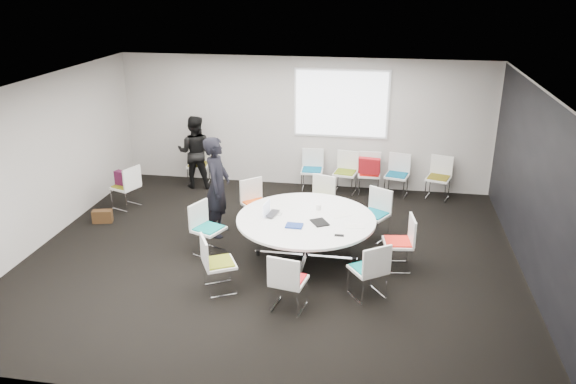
% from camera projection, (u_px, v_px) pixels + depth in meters
% --- Properties ---
extents(room_shell, '(8.08, 7.08, 2.88)m').
position_uv_depth(room_shell, '(277.00, 177.00, 8.82)').
color(room_shell, black).
rests_on(room_shell, ground).
extents(conference_table, '(2.24, 2.24, 0.73)m').
position_uv_depth(conference_table, '(306.00, 229.00, 9.05)').
color(conference_table, silver).
rests_on(conference_table, ground).
extents(projection_screen, '(1.90, 0.03, 1.35)m').
position_uv_depth(projection_screen, '(341.00, 104.00, 11.72)').
color(projection_screen, white).
rests_on(projection_screen, room_shell).
extents(chair_ring_a, '(0.51, 0.52, 0.88)m').
position_uv_depth(chair_ring_a, '(398.00, 252.00, 8.85)').
color(chair_ring_a, silver).
rests_on(chair_ring_a, ground).
extents(chair_ring_b, '(0.62, 0.62, 0.88)m').
position_uv_depth(chair_ring_b, '(374.00, 223.00, 9.89)').
color(chair_ring_b, silver).
rests_on(chair_ring_b, ground).
extents(chair_ring_c, '(0.58, 0.57, 0.88)m').
position_uv_depth(chair_ring_c, '(319.00, 209.00, 10.51)').
color(chair_ring_c, silver).
rests_on(chair_ring_c, ground).
extents(chair_ring_d, '(0.64, 0.64, 0.88)m').
position_uv_depth(chair_ring_d, '(257.00, 213.00, 10.34)').
color(chair_ring_d, silver).
rests_on(chair_ring_d, ground).
extents(chair_ring_e, '(0.59, 0.60, 0.88)m').
position_uv_depth(chair_ring_e, '(209.00, 238.00, 9.32)').
color(chair_ring_e, silver).
rests_on(chair_ring_e, ground).
extents(chair_ring_f, '(0.61, 0.62, 0.88)m').
position_uv_depth(chair_ring_f, '(219.00, 274.00, 8.22)').
color(chair_ring_f, silver).
rests_on(chair_ring_f, ground).
extents(chair_ring_g, '(0.53, 0.52, 0.88)m').
position_uv_depth(chair_ring_g, '(288.00, 292.00, 7.75)').
color(chair_ring_g, silver).
rests_on(chair_ring_g, ground).
extents(chair_ring_h, '(0.63, 0.63, 0.88)m').
position_uv_depth(chair_ring_h, '(368.00, 280.00, 8.05)').
color(chair_ring_h, silver).
rests_on(chair_ring_h, ground).
extents(chair_back_a, '(0.48, 0.47, 0.88)m').
position_uv_depth(chair_back_a, '(312.00, 178.00, 12.10)').
color(chair_back_a, silver).
rests_on(chair_back_a, ground).
extents(chair_back_b, '(0.53, 0.52, 0.88)m').
position_uv_depth(chair_back_b, '(345.00, 180.00, 11.96)').
color(chair_back_b, silver).
rests_on(chair_back_b, ground).
extents(chair_back_c, '(0.47, 0.45, 0.88)m').
position_uv_depth(chair_back_c, '(369.00, 182.00, 11.90)').
color(chair_back_c, silver).
rests_on(chair_back_c, ground).
extents(chair_back_d, '(0.55, 0.54, 0.88)m').
position_uv_depth(chair_back_d, '(396.00, 183.00, 11.80)').
color(chair_back_d, silver).
rests_on(chair_back_d, ground).
extents(chair_back_e, '(0.57, 0.56, 0.88)m').
position_uv_depth(chair_back_e, '(438.00, 186.00, 11.65)').
color(chair_back_e, silver).
rests_on(chair_back_e, ground).
extents(chair_spare_left, '(0.58, 0.59, 0.88)m').
position_uv_depth(chair_spare_left, '(127.00, 195.00, 11.18)').
color(chair_spare_left, silver).
rests_on(chair_spare_left, ground).
extents(chair_person_back, '(0.51, 0.50, 0.88)m').
position_uv_depth(chair_person_back, '(199.00, 172.00, 12.48)').
color(chair_person_back, silver).
rests_on(chair_person_back, ground).
extents(person_main, '(0.44, 0.66, 1.80)m').
position_uv_depth(person_main, '(217.00, 187.00, 9.83)').
color(person_main, black).
rests_on(person_main, ground).
extents(person_back, '(0.82, 0.66, 1.59)m').
position_uv_depth(person_back, '(195.00, 152.00, 12.14)').
color(person_back, black).
rests_on(person_back, ground).
extents(laptop, '(0.28, 0.38, 0.03)m').
position_uv_depth(laptop, '(275.00, 214.00, 9.08)').
color(laptop, '#333338').
rests_on(laptop, conference_table).
extents(laptop_lid, '(0.06, 0.30, 0.22)m').
position_uv_depth(laptop_lid, '(267.00, 208.00, 9.02)').
color(laptop_lid, silver).
rests_on(laptop_lid, conference_table).
extents(notebook_black, '(0.34, 0.37, 0.02)m').
position_uv_depth(notebook_black, '(320.00, 222.00, 8.80)').
color(notebook_black, black).
rests_on(notebook_black, conference_table).
extents(tablet_folio, '(0.27, 0.21, 0.03)m').
position_uv_depth(tablet_folio, '(294.00, 226.00, 8.68)').
color(tablet_folio, navy).
rests_on(tablet_folio, conference_table).
extents(papers_right, '(0.37, 0.34, 0.00)m').
position_uv_depth(papers_right, '(340.00, 215.00, 9.10)').
color(papers_right, white).
rests_on(papers_right, conference_table).
extents(papers_front, '(0.32, 0.24, 0.00)m').
position_uv_depth(papers_front, '(354.00, 226.00, 8.70)').
color(papers_front, white).
rests_on(papers_front, conference_table).
extents(cup, '(0.08, 0.08, 0.09)m').
position_uv_depth(cup, '(319.00, 207.00, 9.29)').
color(cup, white).
rests_on(cup, conference_table).
extents(phone, '(0.14, 0.07, 0.01)m').
position_uv_depth(phone, '(339.00, 235.00, 8.37)').
color(phone, black).
rests_on(phone, conference_table).
extents(maroon_bag, '(0.42, 0.24, 0.28)m').
position_uv_depth(maroon_bag, '(124.00, 178.00, 11.06)').
color(maroon_bag, '#481331').
rests_on(maroon_bag, chair_spare_left).
extents(brown_bag, '(0.39, 0.24, 0.24)m').
position_uv_depth(brown_bag, '(102.00, 216.00, 10.56)').
color(brown_bag, '#3D2713').
rests_on(brown_bag, ground).
extents(red_jacket, '(0.46, 0.22, 0.36)m').
position_uv_depth(red_jacket, '(369.00, 166.00, 11.53)').
color(red_jacket, '#A9141B').
rests_on(red_jacket, chair_back_c).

